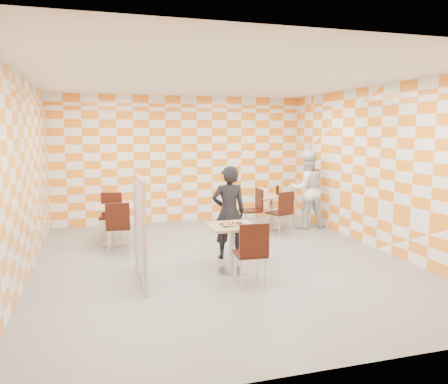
% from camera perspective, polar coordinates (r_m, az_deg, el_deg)
% --- Properties ---
extents(room_shell, '(7.00, 7.00, 7.00)m').
position_cam_1_polar(room_shell, '(7.65, -1.44, 2.91)').
color(room_shell, gray).
rests_on(room_shell, ground).
extents(main_table, '(0.70, 0.70, 0.75)m').
position_cam_1_polar(main_table, '(6.75, 1.08, -6.31)').
color(main_table, tan).
rests_on(main_table, ground).
extents(second_table, '(0.70, 0.70, 0.75)m').
position_cam_1_polar(second_table, '(9.84, 6.25, -1.83)').
color(second_table, tan).
rests_on(second_table, ground).
extents(empty_table, '(0.70, 0.70, 0.75)m').
position_cam_1_polar(empty_table, '(8.62, -14.21, -3.41)').
color(empty_table, tan).
rests_on(empty_table, ground).
extents(chair_main_front, '(0.45, 0.46, 0.92)m').
position_cam_1_polar(chair_main_front, '(6.13, 3.68, -7.46)').
color(chair_main_front, black).
rests_on(chair_main_front, ground).
extents(chair_second_front, '(0.54, 0.55, 0.92)m').
position_cam_1_polar(chair_second_front, '(9.25, 7.64, -2.25)').
color(chair_second_front, black).
rests_on(chair_second_front, ground).
extents(chair_second_side, '(0.43, 0.42, 0.92)m').
position_cam_1_polar(chair_second_side, '(9.56, 4.02, -1.87)').
color(chair_second_side, black).
rests_on(chair_second_side, ground).
extents(chair_empty_near, '(0.46, 0.47, 0.92)m').
position_cam_1_polar(chair_empty_near, '(8.02, -13.66, -3.98)').
color(chair_empty_near, black).
rests_on(chair_empty_near, ground).
extents(chair_empty_far, '(0.49, 0.49, 0.92)m').
position_cam_1_polar(chair_empty_far, '(9.20, -14.52, -2.49)').
color(chair_empty_far, black).
rests_on(chair_empty_far, ground).
extents(partition, '(0.08, 1.38, 1.55)m').
position_cam_1_polar(partition, '(6.39, -10.94, -4.67)').
color(partition, white).
rests_on(partition, ground).
extents(man_dark, '(0.62, 0.44, 1.59)m').
position_cam_1_polar(man_dark, '(7.44, 0.63, -2.70)').
color(man_dark, black).
rests_on(man_dark, ground).
extents(man_white, '(0.86, 0.67, 1.76)m').
position_cam_1_polar(man_white, '(9.96, 10.74, 0.36)').
color(man_white, white).
rests_on(man_white, ground).
extents(pizza_on_foil, '(0.40, 0.40, 0.04)m').
position_cam_1_polar(pizza_on_foil, '(6.67, 1.13, -4.19)').
color(pizza_on_foil, silver).
rests_on(pizza_on_foil, main_table).
extents(sport_bottle, '(0.06, 0.06, 0.20)m').
position_cam_1_polar(sport_bottle, '(9.87, 5.39, 0.14)').
color(sport_bottle, white).
rests_on(sport_bottle, second_table).
extents(soda_bottle, '(0.07, 0.07, 0.23)m').
position_cam_1_polar(soda_bottle, '(9.93, 7.00, 0.26)').
color(soda_bottle, black).
rests_on(soda_bottle, second_table).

